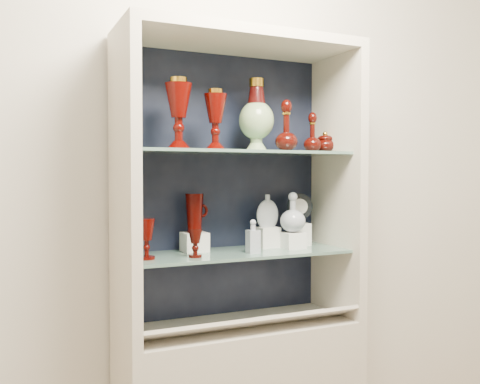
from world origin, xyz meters
name	(u,v)px	position (x,y,z in m)	size (l,w,h in m)	color
wall_back	(220,168)	(0.00, 1.75, 1.40)	(3.50, 0.02, 2.80)	beige
cabinet_back_panel	(222,185)	(0.00, 1.72, 1.32)	(0.98, 0.02, 1.15)	black
cabinet_side_left	(124,187)	(-0.48, 1.53, 1.32)	(0.04, 0.40, 1.15)	beige
cabinet_side_right	(337,185)	(0.48, 1.53, 1.32)	(0.04, 0.40, 1.15)	beige
cabinet_top_cap	(240,41)	(0.00, 1.53, 1.92)	(1.00, 0.40, 0.04)	beige
shelf_lower	(238,253)	(0.00, 1.55, 1.04)	(0.92, 0.34, 0.01)	slate
shelf_upper	(238,153)	(0.00, 1.55, 1.46)	(0.92, 0.34, 0.01)	slate
label_ledge	(251,323)	(0.00, 1.42, 0.78)	(0.92, 0.18, 0.01)	beige
label_card_0	(310,312)	(0.27, 1.42, 0.80)	(0.10, 0.07, 0.00)	white
label_card_1	(262,318)	(0.05, 1.42, 0.80)	(0.10, 0.07, 0.00)	white
pedestal_lamp_left	(179,114)	(-0.27, 1.50, 1.61)	(0.11, 0.11, 0.28)	#420400
pedestal_lamp_right	(215,120)	(-0.13, 1.49, 1.59)	(0.09, 0.09, 0.24)	#420400
enamel_urn	(256,115)	(0.09, 1.56, 1.62)	(0.15, 0.15, 0.31)	#114A2E
ruby_decanter_a	(286,122)	(0.19, 1.48, 1.59)	(0.09, 0.09, 0.24)	#390803
ruby_decanter_b	(312,131)	(0.35, 1.54, 1.56)	(0.08, 0.08, 0.19)	#390803
lidded_bowl	(325,142)	(0.44, 1.56, 1.52)	(0.09, 0.09, 0.10)	#390803
cobalt_goblet	(130,232)	(-0.44, 1.61, 1.15)	(0.08, 0.08, 0.19)	#0C0738
ruby_goblet_tall	(147,239)	(-0.40, 1.51, 1.13)	(0.06, 0.06, 0.16)	#420400
ruby_goblet_small	(195,243)	(-0.22, 1.48, 1.10)	(0.06, 0.06, 0.11)	#390803
riser_ruby_pitcher	(195,242)	(-0.17, 1.62, 1.09)	(0.10, 0.10, 0.08)	silver
ruby_pitcher	(194,213)	(-0.17, 1.62, 1.21)	(0.12, 0.08, 0.16)	#420400
clear_square_bottle	(253,236)	(0.04, 1.49, 1.12)	(0.05, 0.05, 0.14)	#969FAD
riser_flat_flask	(267,237)	(0.17, 1.61, 1.09)	(0.09, 0.09, 0.09)	silver
flat_flask	(267,210)	(0.17, 1.61, 1.21)	(0.11, 0.04, 0.15)	#A4AFB8
riser_clear_round_decanter	(293,240)	(0.26, 1.53, 1.08)	(0.09, 0.09, 0.07)	silver
clear_round_decanter	(293,213)	(0.26, 1.53, 1.20)	(0.11, 0.11, 0.17)	#969FAD
riser_cameo_medallion	(300,234)	(0.34, 1.62, 1.10)	(0.08, 0.08, 0.10)	silver
cameo_medallion	(300,208)	(0.34, 1.62, 1.22)	(0.12, 0.04, 0.14)	black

